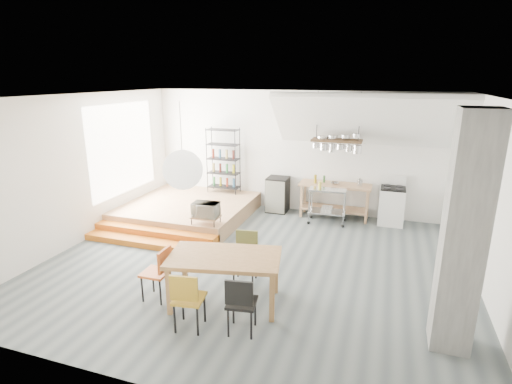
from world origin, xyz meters
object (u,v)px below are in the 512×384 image
(stove, at_px, (392,205))
(dining_table, at_px, (225,261))
(mini_fridge, at_px, (278,194))
(rolling_cart, at_px, (327,201))

(stove, height_order, dining_table, stove)
(dining_table, bearing_deg, mini_fridge, 83.52)
(mini_fridge, bearing_deg, stove, -0.86)
(stove, bearing_deg, mini_fridge, 179.14)
(dining_table, relative_size, rolling_cart, 2.04)
(stove, relative_size, mini_fridge, 1.25)
(stove, height_order, mini_fridge, stove)
(dining_table, bearing_deg, rolling_cart, 65.15)
(mini_fridge, bearing_deg, dining_table, -84.77)
(stove, bearing_deg, dining_table, -118.18)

